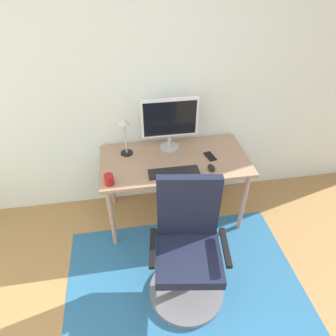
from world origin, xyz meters
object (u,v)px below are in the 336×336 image
object	(u,v)px
computer_mouse	(211,168)
desk	(174,165)
cell_phone	(210,156)
coffee_cup	(109,180)
monitor	(170,120)
keyboard	(174,172)
office_chair	(187,256)
desk_lamp	(124,130)

from	to	relation	value
computer_mouse	desk	bearing A→B (deg)	145.03
computer_mouse	cell_phone	world-z (taller)	computer_mouse
coffee_cup	monitor	bearing A→B (deg)	38.50
monitor	keyboard	xyz separation A→B (m)	(-0.03, -0.40, -0.28)
keyboard	monitor	bearing A→B (deg)	85.67
office_chair	computer_mouse	bearing A→B (deg)	70.52
coffee_cup	desk_lamp	size ratio (longest dim) A/B	0.25
coffee_cup	office_chair	xyz separation A→B (m)	(0.53, -0.56, -0.35)
desk	desk_lamp	size ratio (longest dim) A/B	3.59
computer_mouse	office_chair	bearing A→B (deg)	-118.08
desk	keyboard	size ratio (longest dim) A/B	3.09
keyboard	computer_mouse	xyz separation A→B (m)	(0.33, 0.00, 0.01)
coffee_cup	keyboard	bearing A→B (deg)	5.80
monitor	office_chair	bearing A→B (deg)	-91.88
desk	monitor	size ratio (longest dim) A/B	2.59
monitor	computer_mouse	xyz separation A→B (m)	(0.30, -0.40, -0.28)
keyboard	computer_mouse	size ratio (longest dim) A/B	4.13
keyboard	desk_lamp	distance (m)	0.57
desk	monitor	bearing A→B (deg)	93.53
keyboard	office_chair	size ratio (longest dim) A/B	0.41
desk	desk_lamp	distance (m)	0.55
computer_mouse	cell_phone	distance (m)	0.19
office_chair	desk	bearing A→B (deg)	95.42
desk	keyboard	bearing A→B (deg)	-101.90
cell_phone	keyboard	bearing A→B (deg)	-165.05
desk	cell_phone	bearing A→B (deg)	-2.60
cell_phone	office_chair	bearing A→B (deg)	-126.53
monitor	cell_phone	distance (m)	0.49
cell_phone	office_chair	distance (m)	0.94
computer_mouse	office_chair	xyz separation A→B (m)	(-0.33, -0.62, -0.32)
desk	computer_mouse	world-z (taller)	computer_mouse
coffee_cup	cell_phone	distance (m)	0.94
keyboard	coffee_cup	bearing A→B (deg)	-174.20
keyboard	office_chair	bearing A→B (deg)	-90.31
monitor	coffee_cup	size ratio (longest dim) A/B	5.60
desk_lamp	coffee_cup	bearing A→B (deg)	-111.16
desk	keyboard	xyz separation A→B (m)	(-0.04, -0.20, 0.08)
office_chair	coffee_cup	bearing A→B (deg)	141.95
office_chair	desk_lamp	bearing A→B (deg)	119.54
cell_phone	desk_lamp	size ratio (longest dim) A/B	0.38
keyboard	cell_phone	world-z (taller)	keyboard
cell_phone	coffee_cup	bearing A→B (deg)	-176.90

